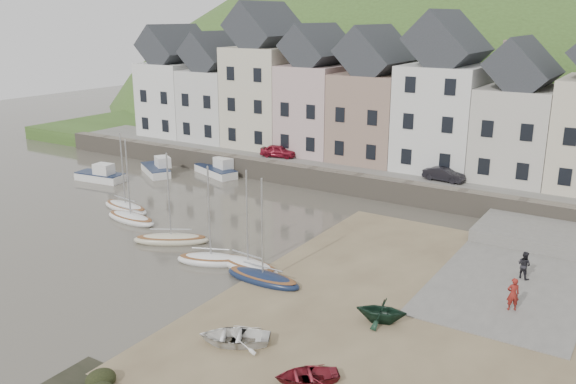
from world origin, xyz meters
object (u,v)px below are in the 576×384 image
Objects in this scene: rowboat_green at (381,310)px; person_dark at (524,265)px; rowboat_white at (234,336)px; person_red at (513,294)px; rowboat_red at (307,375)px; car_left at (278,151)px; sailboat_0 at (126,207)px; car_right at (444,174)px.

person_dark reaches higher than rowboat_green.
rowboat_green is (4.86, 5.42, 0.30)m from rowboat_white.
person_red is at bearing 115.81° from rowboat_green.
rowboat_red is 1.52× the size of person_red.
rowboat_white is at bearing -58.27° from rowboat_green.
car_left is at bearing -64.46° from person_red.
rowboat_green is at bearing 11.63° from person_red.
car_left is at bearing 76.80° from sailboat_0.
rowboat_green is 1.40× the size of person_red.
sailboat_0 is at bearing 154.63° from car_left.
person_red reaches higher than person_dark.
person_dark is at bearing 6.15° from sailboat_0.
car_right is (0.62, 27.15, 1.75)m from rowboat_white.
sailboat_0 is 1.86× the size of car_left.
person_red is (9.98, 10.05, 0.59)m from rowboat_white.
car_left is (-19.78, 27.98, 1.85)m from rowboat_red.
car_left is (-25.42, 17.09, 1.19)m from person_red.
rowboat_green is at bearing -163.96° from car_right.
sailboat_0 is 22.24m from rowboat_white.
rowboat_green is (24.02, -5.88, 0.44)m from sailboat_0.
rowboat_white is 7.29m from rowboat_green.
sailboat_0 is at bearing 133.70° from car_right.
rowboat_white is at bearing 79.23° from person_dark.
person_red is 4.36m from person_dark.
car_left is at bearing -153.30° from rowboat_green.
car_right is at bearing -91.82° from person_red.
car_left reaches higher than person_red.
sailboat_0 is 25.41m from car_right.
person_dark is (9.62, 14.40, 0.53)m from rowboat_white.
sailboat_0 reaches higher than car_left.
sailboat_0 is 3.62× the size of person_red.
rowboat_red is 0.79× the size of car_right.
sailboat_0 reaches higher than rowboat_green.
rowboat_green is at bearing 134.96° from rowboat_red.
rowboat_white is 4.42m from rowboat_red.
sailboat_0 reaches higher than rowboat_red.
rowboat_green is 10.16m from person_dark.
car_left is at bearing -3.99° from person_dark.
sailboat_0 is 26.44m from rowboat_red.
car_right is at bearing 174.70° from rowboat_green.
rowboat_white is 14.18m from person_red.
car_left is at bearing 94.98° from car_right.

